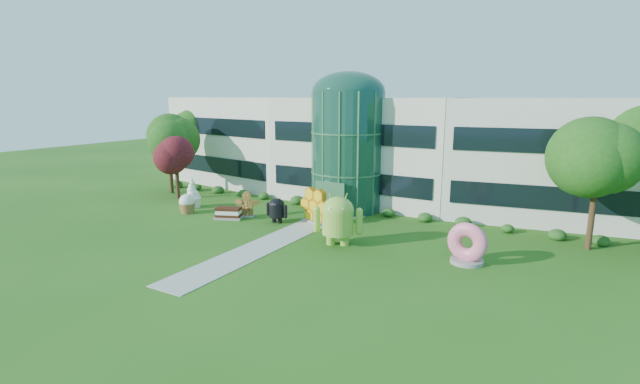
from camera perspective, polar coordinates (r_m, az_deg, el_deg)
The scene contains 14 objects.
ground at distance 29.99m, azimuth -7.17°, elevation -6.73°, with size 140.00×140.00×0.00m, color #215114.
building at distance 44.36m, azimuth 6.96°, elevation 5.43°, with size 46.00×15.00×9.30m, color beige, non-canonical shape.
atrium at distance 38.93m, azimuth 3.44°, elevation 4.99°, with size 6.00×6.00×9.80m, color #194738.
walkway at distance 31.52m, azimuth -4.96°, elevation -5.73°, with size 2.40×20.00×0.04m, color #9E9E93.
tree_red at distance 45.02m, azimuth -17.25°, elevation 2.96°, with size 4.00×4.00×6.00m, color #3F0C14, non-canonical shape.
trees_backdrop at distance 39.90m, azimuth 4.08°, elevation 4.14°, with size 52.00×8.00×8.40m, color #1C4C13, non-canonical shape.
android_green at distance 29.71m, azimuth 2.21°, elevation -3.05°, with size 3.31×2.21×3.75m, color #8CBC3C, non-canonical shape.
android_black at distance 35.21m, azimuth -5.34°, elevation -2.02°, with size 1.96×1.31×2.22m, color black, non-canonical shape.
donut at distance 27.97m, azimuth 17.76°, elevation -5.95°, with size 2.36×1.13×2.45m, color #E35684, non-canonical shape.
gingerbread at distance 37.32m, azimuth -8.97°, elevation -1.44°, with size 2.26×0.87×2.08m, color brown, non-canonical shape.
ice_cream_sandwich at distance 36.97m, azimuth -11.19°, elevation -2.56°, with size 2.11×1.05×0.94m, color black, non-canonical shape.
honeycomb at distance 35.06m, azimuth -0.57°, elevation -1.86°, with size 3.09×1.10×2.42m, color yellow, non-canonical shape.
froyo at distance 41.26m, azimuth -15.46°, elevation -0.04°, with size 1.56×1.56×2.67m, color white, non-canonical shape.
cupcake at distance 39.49m, azimuth -16.05°, elevation -1.38°, with size 1.35×1.35×1.62m, color white, non-canonical shape.
Camera 1 is at (17.43, -22.51, 9.45)m, focal length 26.00 mm.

